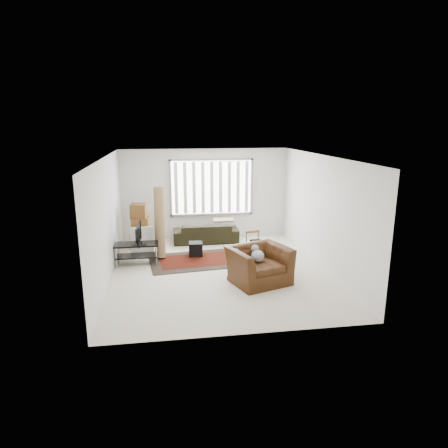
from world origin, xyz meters
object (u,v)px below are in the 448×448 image
object	(u,v)px
tv_stand	(137,249)
sofa	(206,230)
armchair	(259,262)
moving_boxes	(140,228)
side_chair	(255,245)

from	to	relation	value
tv_stand	sofa	distance (m)	2.52
tv_stand	sofa	xyz separation A→B (m)	(1.90, 1.66, -0.02)
tv_stand	sofa	bearing A→B (deg)	41.04
sofa	armchair	xyz separation A→B (m)	(0.82, -3.27, 0.09)
moving_boxes	armchair	bearing A→B (deg)	-47.74
tv_stand	armchair	world-z (taller)	armchair
moving_boxes	armchair	xyz separation A→B (m)	(2.69, -2.96, -0.13)
moving_boxes	side_chair	size ratio (longest dim) A/B	1.69
tv_stand	armchair	bearing A→B (deg)	-30.64
armchair	sofa	bearing A→B (deg)	85.44
tv_stand	side_chair	bearing A→B (deg)	-3.01
armchair	side_chair	bearing A→B (deg)	61.67
sofa	side_chair	bearing A→B (deg)	121.42
tv_stand	armchair	distance (m)	3.16
side_chair	armchair	size ratio (longest dim) A/B	0.49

